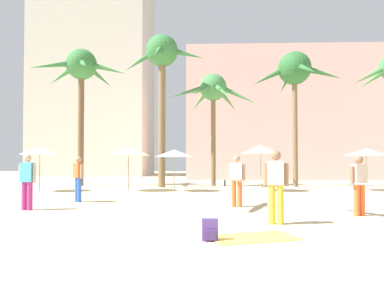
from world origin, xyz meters
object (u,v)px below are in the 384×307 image
cafe_umbrella_1 (366,152)px  person_far_right (27,179)px  cafe_umbrella_4 (40,150)px  person_mid_left (361,183)px  person_near_left (237,179)px  palm_tree_far_right (162,62)px  cafe_umbrella_0 (174,153)px  person_near_right (78,177)px  palm_tree_right (213,93)px  cafe_umbrella_3 (261,149)px  beach_towel (252,237)px  cafe_umbrella_2 (128,151)px  backpack (210,230)px  person_mid_right (276,183)px  palm_tree_left (81,72)px  palm_tree_far_left (295,73)px

cafe_umbrella_1 → person_far_right: size_ratio=1.30×
cafe_umbrella_4 → person_mid_left: 15.60m
cafe_umbrella_4 → person_near_left: bearing=-33.6°
palm_tree_far_right → cafe_umbrella_0: (1.03, -3.14, -5.77)m
person_near_left → person_near_right: size_ratio=1.76×
cafe_umbrella_1 → palm_tree_right: bearing=152.3°
person_near_left → cafe_umbrella_0: bearing=39.3°
cafe_umbrella_3 → person_mid_left: size_ratio=0.84×
palm_tree_far_right → person_near_right: (-2.17, -8.54, -6.81)m
cafe_umbrella_4 → beach_towel: size_ratio=1.41×
beach_towel → person_near_left: 5.06m
cafe_umbrella_1 → cafe_umbrella_0: bearing=-177.3°
cafe_umbrella_2 → backpack: (4.16, -12.19, -1.94)m
palm_tree_far_right → person_mid_right: bearing=-71.8°
person_mid_left → person_mid_right: person_mid_right is taller
cafe_umbrella_0 → person_near_right: 6.36m
cafe_umbrella_2 → backpack: 13.03m
cafe_umbrella_4 → person_mid_right: size_ratio=1.33×
cafe_umbrella_0 → cafe_umbrella_3: cafe_umbrella_3 is taller
palm_tree_left → person_mid_left: palm_tree_left is taller
person_near_left → person_mid_right: bearing=-151.6°
palm_tree_far_left → person_near_right: palm_tree_far_left is taller
cafe_umbrella_0 → cafe_umbrella_2: size_ratio=0.91×
palm_tree_far_right → backpack: (2.72, -15.18, -7.56)m
palm_tree_far_right → person_mid_left: (6.97, -11.92, -6.85)m
cafe_umbrella_4 → cafe_umbrella_3: bearing=2.5°
palm_tree_left → cafe_umbrella_3: palm_tree_left is taller
palm_tree_far_left → beach_towel: size_ratio=5.08×
palm_tree_far_left → beach_towel: palm_tree_far_left is taller
palm_tree_right → person_far_right: (-6.16, -12.46, -5.14)m
person_near_left → person_mid_right: size_ratio=1.71×
palm_tree_far_left → palm_tree_left: bearing=177.6°
person_mid_right → palm_tree_far_right: bearing=34.3°
person_mid_right → cafe_umbrella_0: bearing=34.3°
person_near_left → palm_tree_left: bearing=56.9°
palm_tree_far_right → palm_tree_far_left: bearing=5.7°
palm_tree_right → person_mid_right: 15.73m
person_near_right → beach_towel: bearing=87.3°
cafe_umbrella_4 → person_near_left: (9.77, -6.50, -1.21)m
palm_tree_right → palm_tree_far_left: bearing=-7.8°
cafe_umbrella_0 → person_mid_right: (3.33, -10.14, -1.01)m
palm_tree_left → person_mid_left: (12.53, -13.33, -6.65)m
cafe_umbrella_1 → backpack: cafe_umbrella_1 is taller
person_far_right → person_mid_right: (7.31, -2.36, 0.02)m
cafe_umbrella_4 → beach_towel: (9.62, -11.47, -2.14)m
cafe_umbrella_3 → person_near_right: cafe_umbrella_3 is taller
palm_tree_left → cafe_umbrella_2: 8.11m
cafe_umbrella_0 → palm_tree_right: bearing=65.1°
cafe_umbrella_3 → backpack: bearing=-103.2°
palm_tree_far_left → palm_tree_far_right: bearing=-174.3°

